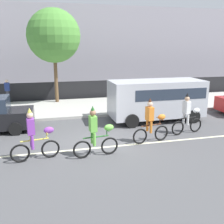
% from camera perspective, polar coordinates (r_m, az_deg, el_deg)
% --- Properties ---
extents(ground_plane, '(80.00, 80.00, 0.00)m').
position_cam_1_polar(ground_plane, '(11.04, -3.33, -6.83)').
color(ground_plane, '#4C4C4F').
extents(road_centre_line, '(36.00, 0.14, 0.01)m').
position_cam_1_polar(road_centre_line, '(10.58, -2.80, -7.75)').
color(road_centre_line, beige).
rests_on(road_centre_line, ground).
extents(sidewalk_curb, '(60.00, 5.00, 0.15)m').
position_cam_1_polar(sidewalk_curb, '(17.18, -7.48, 1.01)').
color(sidewalk_curb, '#ADAAA3').
rests_on(sidewalk_curb, ground).
extents(fence_line, '(40.00, 0.08, 1.40)m').
position_cam_1_polar(fence_line, '(19.89, -8.56, 4.61)').
color(fence_line, black).
rests_on(fence_line, ground).
extents(building_backdrop, '(28.00, 8.00, 7.52)m').
position_cam_1_polar(building_backdrop, '(28.51, -5.01, 13.74)').
color(building_backdrop, '#99939E').
rests_on(building_backdrop, ground).
extents(parade_cyclist_purple, '(1.71, 0.52, 1.92)m').
position_cam_1_polar(parade_cyclist_purple, '(9.59, -16.42, -5.35)').
color(parade_cyclist_purple, black).
rests_on(parade_cyclist_purple, ground).
extents(parade_cyclist_lime, '(1.72, 0.50, 1.92)m').
position_cam_1_polar(parade_cyclist_lime, '(9.52, -3.46, -4.91)').
color(parade_cyclist_lime, black).
rests_on(parade_cyclist_lime, ground).
extents(parade_cyclist_orange, '(1.71, 0.53, 1.92)m').
position_cam_1_polar(parade_cyclist_orange, '(11.01, 8.62, -2.40)').
color(parade_cyclist_orange, black).
rests_on(parade_cyclist_orange, ground).
extents(parade_cyclist_zebra, '(1.70, 0.54, 1.92)m').
position_cam_1_polar(parade_cyclist_zebra, '(12.48, 16.18, -0.84)').
color(parade_cyclist_zebra, black).
rests_on(parade_cyclist_zebra, ground).
extents(parked_van_silver, '(5.00, 2.22, 2.18)m').
position_cam_1_polar(parked_van_silver, '(14.33, 9.91, 3.21)').
color(parked_van_silver, silver).
rests_on(parked_van_silver, ground).
extents(street_tree_near_lamp, '(3.54, 3.54, 6.23)m').
position_cam_1_polar(street_tree_near_lamp, '(18.43, -12.56, 15.86)').
color(street_tree_near_lamp, brown).
rests_on(street_tree_near_lamp, sidewalk_curb).
extents(pedestrian_onlooker, '(0.32, 0.20, 1.62)m').
position_cam_1_polar(pedestrian_onlooker, '(19.12, -21.81, 4.31)').
color(pedestrian_onlooker, '#33333D').
rests_on(pedestrian_onlooker, sidewalk_curb).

